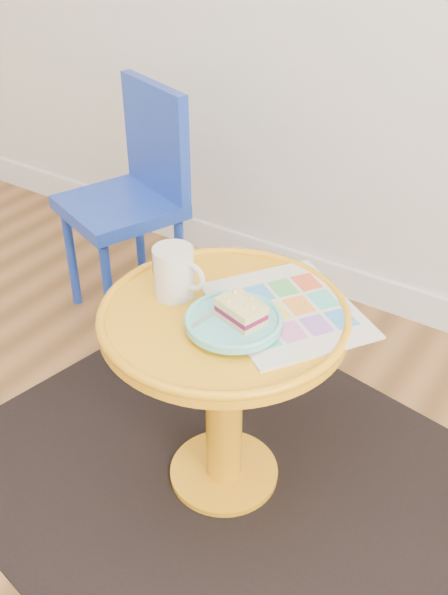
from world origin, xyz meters
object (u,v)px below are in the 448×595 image
Objects in this scene: newspaper at (287,310)px; plate at (234,322)px; side_table at (224,365)px; mug at (175,271)px; chair at (135,189)px.

plate is at bearing -82.76° from newspaper.
plate is (0.05, -0.04, 0.17)m from side_table.
plate is at bearing -38.05° from side_table.
side_table is 4.24× the size of mug.
side_table is at bearing -16.37° from chair.
chair is 0.91m from newspaper.
side_table is at bearing 0.85° from mug.
mug is (0.56, -0.51, 0.14)m from chair.
mug is (-0.13, -0.00, 0.21)m from side_table.
newspaper is 0.14m from plate.
mug reaches higher than side_table.
side_table is 1.64× the size of newspaper.
mug reaches higher than plate.
newspaper reaches higher than side_table.
plate reaches higher than side_table.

